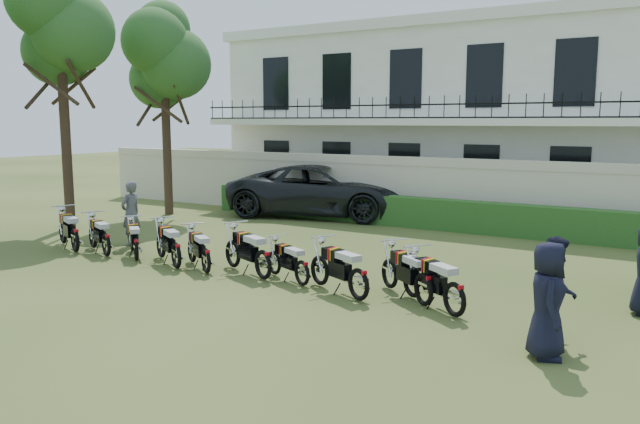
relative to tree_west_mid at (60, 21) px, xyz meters
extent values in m
plane|color=#37471C|center=(9.46, -1.00, -6.67)|extent=(100.00, 100.00, 0.00)
cube|color=beige|center=(9.46, 7.00, -5.67)|extent=(30.00, 0.30, 2.00)
cube|color=beige|center=(9.46, 7.00, -4.52)|extent=(30.00, 0.35, 0.30)
cube|color=#274C1B|center=(10.46, 6.20, -6.17)|extent=(18.00, 0.60, 1.00)
cube|color=white|center=(9.46, 13.00, -3.17)|extent=(20.00, 8.00, 7.00)
cube|color=white|center=(9.46, 13.00, 0.53)|extent=(20.40, 8.40, 0.40)
cube|color=white|center=(9.46, 8.30, -3.17)|extent=(20.00, 1.40, 0.25)
cube|color=black|center=(9.46, 7.65, -2.57)|extent=(20.00, 0.05, 0.05)
cube|color=black|center=(9.46, 7.65, -3.02)|extent=(20.00, 0.05, 0.05)
cube|color=black|center=(1.96, 9.02, -5.07)|extent=(1.30, 0.12, 2.20)
cube|color=black|center=(1.96, 9.02, -1.57)|extent=(1.30, 0.12, 2.20)
cube|color=black|center=(4.96, 9.02, -5.07)|extent=(1.30, 0.12, 2.20)
cube|color=black|center=(4.96, 9.02, -1.57)|extent=(1.30, 0.12, 2.20)
cube|color=black|center=(7.96, 9.02, -5.07)|extent=(1.30, 0.12, 2.20)
cube|color=black|center=(7.96, 9.02, -1.57)|extent=(1.30, 0.12, 2.20)
cube|color=black|center=(10.96, 9.02, -5.07)|extent=(1.30, 0.12, 2.20)
cube|color=black|center=(10.96, 9.02, -1.57)|extent=(1.30, 0.12, 2.20)
cube|color=black|center=(13.96, 9.02, -5.07)|extent=(1.30, 0.12, 2.20)
cube|color=black|center=(13.96, 9.02, -1.57)|extent=(1.30, 0.12, 2.20)
cylinder|color=#473323|center=(-0.04, 0.00, -3.69)|extent=(0.32, 0.32, 5.95)
sphere|color=#285C24|center=(0.36, 0.20, -0.29)|extent=(2.60, 2.60, 2.60)
sphere|color=#285C24|center=(-0.64, 0.30, -0.89)|extent=(2.20, 2.20, 2.20)
sphere|color=#285C24|center=(0.06, -0.50, 0.56)|extent=(2.40, 2.40, 2.40)
cylinder|color=#473323|center=(0.46, 4.00, -4.04)|extent=(0.32, 0.32, 5.25)
sphere|color=#285C24|center=(0.86, 4.20, -1.04)|extent=(2.60, 2.60, 2.60)
sphere|color=#285C24|center=(-0.14, 4.30, -1.57)|extent=(2.20, 2.20, 2.20)
sphere|color=#285C24|center=(0.56, 3.50, -0.29)|extent=(2.40, 2.40, 2.40)
sphere|color=#285C24|center=(0.46, 4.00, 0.23)|extent=(2.00, 2.00, 2.00)
torus|color=black|center=(4.14, -2.78, -6.34)|extent=(0.65, 0.36, 0.67)
torus|color=black|center=(2.84, -2.20, -6.34)|extent=(0.65, 0.36, 0.67)
cube|color=black|center=(3.54, -2.51, -6.18)|extent=(0.63, 0.43, 0.33)
cube|color=black|center=(3.31, -2.41, -5.88)|extent=(0.57, 0.46, 0.24)
cube|color=#B80B16|center=(3.31, -2.41, -5.87)|extent=(0.11, 0.30, 0.25)
cube|color=yellow|center=(3.37, -2.44, -5.87)|extent=(0.08, 0.30, 0.25)
cube|color=#BABABA|center=(3.81, -2.63, -5.84)|extent=(0.66, 0.49, 0.13)
cylinder|color=silver|center=(2.99, -2.27, -5.55)|extent=(0.30, 0.61, 0.03)
torus|color=black|center=(5.23, -2.67, -6.36)|extent=(0.60, 0.34, 0.62)
torus|color=black|center=(4.03, -2.13, -6.36)|extent=(0.60, 0.34, 0.62)
cube|color=black|center=(4.68, -2.42, -6.21)|extent=(0.58, 0.40, 0.30)
cube|color=black|center=(4.46, -2.33, -5.94)|extent=(0.52, 0.43, 0.22)
cube|color=#B80B16|center=(4.46, -2.33, -5.93)|extent=(0.10, 0.28, 0.23)
cube|color=yellow|center=(4.52, -2.35, -5.93)|extent=(0.07, 0.28, 0.23)
cube|color=#BABABA|center=(4.93, -2.53, -5.90)|extent=(0.61, 0.45, 0.12)
cylinder|color=silver|center=(4.17, -2.19, -5.63)|extent=(0.28, 0.57, 0.03)
torus|color=black|center=(6.20, -2.74, -6.38)|extent=(0.52, 0.43, 0.59)
torus|color=black|center=(5.20, -1.98, -6.38)|extent=(0.52, 0.43, 0.59)
cube|color=black|center=(5.74, -2.39, -6.23)|extent=(0.53, 0.46, 0.29)
cube|color=black|center=(5.56, -2.26, -5.97)|extent=(0.50, 0.46, 0.21)
cube|color=#B80B16|center=(5.56, -2.26, -5.96)|extent=(0.15, 0.27, 0.22)
cube|color=yellow|center=(5.61, -2.29, -5.96)|extent=(0.12, 0.26, 0.22)
cube|color=#BABABA|center=(5.95, -2.55, -5.93)|extent=(0.56, 0.51, 0.12)
cylinder|color=silver|center=(5.32, -2.07, -5.68)|extent=(0.38, 0.48, 0.03)
torus|color=black|center=(7.76, -2.77, -6.35)|extent=(0.61, 0.40, 0.64)
torus|color=black|center=(6.56, -2.10, -6.35)|extent=(0.61, 0.40, 0.64)
cube|color=black|center=(7.21, -2.46, -6.20)|extent=(0.60, 0.45, 0.32)
cube|color=black|center=(7.00, -2.34, -5.91)|extent=(0.55, 0.47, 0.23)
cube|color=#B80B16|center=(7.00, -2.34, -5.90)|extent=(0.13, 0.29, 0.24)
cube|color=yellow|center=(7.05, -2.38, -5.90)|extent=(0.10, 0.29, 0.24)
cube|color=#BABABA|center=(7.46, -2.60, -5.87)|extent=(0.63, 0.50, 0.13)
cylinder|color=silver|center=(6.70, -2.18, -5.60)|extent=(0.34, 0.57, 0.03)
torus|color=black|center=(8.64, -2.77, -6.37)|extent=(0.55, 0.40, 0.60)
torus|color=black|center=(7.56, -2.08, -6.37)|extent=(0.55, 0.40, 0.60)
cube|color=black|center=(8.14, -2.45, -6.23)|extent=(0.55, 0.44, 0.30)
cube|color=black|center=(7.95, -2.33, -5.96)|extent=(0.51, 0.45, 0.22)
cube|color=#B80B16|center=(7.95, -2.33, -5.95)|extent=(0.13, 0.28, 0.23)
cube|color=yellow|center=(8.00, -2.36, -5.95)|extent=(0.11, 0.27, 0.23)
cube|color=#BABABA|center=(8.36, -2.60, -5.92)|extent=(0.58, 0.49, 0.12)
cylinder|color=silver|center=(7.68, -2.16, -5.67)|extent=(0.34, 0.51, 0.03)
torus|color=black|center=(10.22, -2.47, -6.34)|extent=(0.66, 0.35, 0.67)
torus|color=black|center=(8.90, -1.91, -6.34)|extent=(0.66, 0.35, 0.67)
cube|color=black|center=(9.61, -2.21, -6.17)|extent=(0.64, 0.42, 0.33)
cube|color=black|center=(9.38, -2.11, -5.88)|extent=(0.57, 0.46, 0.24)
cube|color=#B80B16|center=(9.38, -2.11, -5.86)|extent=(0.10, 0.30, 0.25)
cube|color=yellow|center=(9.44, -2.14, -5.86)|extent=(0.07, 0.30, 0.25)
cube|color=#BABABA|center=(9.89, -2.33, -5.83)|extent=(0.66, 0.48, 0.13)
cylinder|color=silver|center=(9.06, -1.98, -5.55)|extent=(0.29, 0.62, 0.03)
torus|color=black|center=(11.13, -2.42, -6.39)|extent=(0.54, 0.31, 0.56)
torus|color=black|center=(10.04, -1.93, -6.39)|extent=(0.54, 0.31, 0.56)
cube|color=black|center=(10.63, -2.19, -6.26)|extent=(0.53, 0.36, 0.27)
cube|color=black|center=(10.44, -2.10, -6.01)|extent=(0.47, 0.39, 0.20)
cube|color=#B80B16|center=(10.44, -2.10, -6.00)|extent=(0.09, 0.25, 0.21)
cube|color=yellow|center=(10.49, -2.13, -6.00)|extent=(0.06, 0.25, 0.21)
cube|color=#BABABA|center=(10.85, -2.29, -5.97)|extent=(0.55, 0.41, 0.11)
cylinder|color=silver|center=(10.17, -1.98, -5.73)|extent=(0.25, 0.51, 0.03)
torus|color=black|center=(12.78, -2.82, -6.35)|extent=(0.63, 0.36, 0.65)
torus|color=black|center=(11.52, -2.23, -6.35)|extent=(0.63, 0.36, 0.65)
cube|color=black|center=(12.20, -2.55, -6.19)|extent=(0.61, 0.42, 0.32)
cube|color=black|center=(11.97, -2.45, -5.90)|extent=(0.55, 0.46, 0.23)
cube|color=#B80B16|center=(11.97, -2.45, -5.89)|extent=(0.11, 0.29, 0.25)
cube|color=yellow|center=(12.03, -2.47, -5.89)|extent=(0.08, 0.29, 0.25)
cube|color=#BABABA|center=(12.46, -2.67, -5.86)|extent=(0.64, 0.48, 0.13)
cylinder|color=silver|center=(11.66, -2.30, -5.58)|extent=(0.30, 0.59, 0.03)
torus|color=black|center=(13.92, -2.59, -6.36)|extent=(0.57, 0.46, 0.64)
torus|color=black|center=(12.83, -1.78, -6.36)|extent=(0.57, 0.46, 0.64)
cube|color=black|center=(13.41, -2.21, -6.20)|extent=(0.57, 0.49, 0.31)
cube|color=black|center=(13.22, -2.07, -5.92)|extent=(0.54, 0.50, 0.23)
cube|color=#B80B16|center=(13.22, -2.07, -5.91)|extent=(0.16, 0.29, 0.24)
cube|color=yellow|center=(13.27, -2.11, -5.91)|extent=(0.13, 0.29, 0.24)
cube|color=#BABABA|center=(13.64, -2.38, -5.87)|extent=(0.61, 0.54, 0.13)
cylinder|color=silver|center=(12.95, -1.87, -5.60)|extent=(0.40, 0.52, 0.03)
torus|color=black|center=(14.68, -2.92, -6.35)|extent=(0.59, 0.44, 0.64)
torus|color=black|center=(13.54, -2.15, -6.35)|extent=(0.59, 0.44, 0.64)
cube|color=black|center=(14.15, -2.56, -6.19)|extent=(0.59, 0.48, 0.32)
cube|color=black|center=(13.95, -2.43, -5.91)|extent=(0.55, 0.49, 0.23)
cube|color=#B80B16|center=(13.95, -2.43, -5.90)|extent=(0.15, 0.30, 0.24)
cube|color=yellow|center=(14.00, -2.46, -5.90)|extent=(0.12, 0.29, 0.24)
cube|color=#BABABA|center=(14.39, -2.72, -5.87)|extent=(0.62, 0.53, 0.13)
cylinder|color=silver|center=(13.67, -2.24, -5.59)|extent=(0.38, 0.54, 0.03)
imported|color=black|center=(5.68, 6.65, -5.71)|extent=(7.44, 4.78, 1.91)
imported|color=#59585E|center=(3.93, -0.92, -5.75)|extent=(0.47, 0.69, 1.85)
imported|color=black|center=(15.92, -3.64, -5.78)|extent=(0.79, 0.99, 1.77)
imported|color=black|center=(15.86, -2.72, -5.82)|extent=(0.80, 0.94, 1.70)
camera|label=1|loc=(17.74, -13.07, -3.14)|focal=35.00mm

